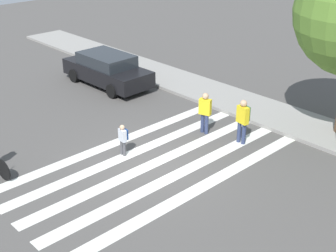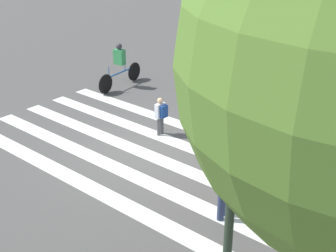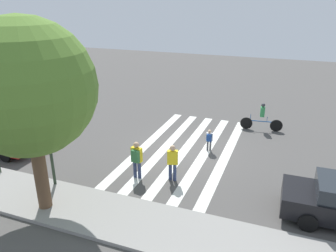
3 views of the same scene
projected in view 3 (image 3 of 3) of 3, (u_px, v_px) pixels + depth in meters
The scene contains 9 objects.
ground_plane at pixel (185, 150), 16.82m from camera, with size 60.00×60.00×0.00m, color #4C4947.
sidewalk_curb at pixel (129, 221), 11.36m from camera, with size 36.00×2.50×0.14m.
crosswalk_stripes at pixel (185, 150), 16.82m from camera, with size 4.68×10.00×0.01m.
traffic_light at pixel (46, 106), 12.37m from camera, with size 0.60×0.50×4.98m.
street_tree at pixel (27, 88), 10.42m from camera, with size 4.51×4.51×6.87m.
pedestrian_child_with_backpack at pixel (173, 161), 13.70m from camera, with size 0.49×0.34×1.63m.
pedestrian_adult_tall_backpack at pixel (209, 139), 16.44m from camera, with size 0.33×0.28×1.15m.
pedestrian_adult_blue_shirt at pixel (136, 158), 13.82m from camera, with size 0.50×0.44×1.69m.
cyclist_near_curb at pixel (262, 116), 19.01m from camera, with size 2.40×0.43×1.65m.
Camera 3 is at (-4.61, 14.52, 7.27)m, focal length 35.00 mm.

